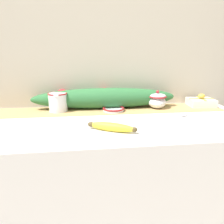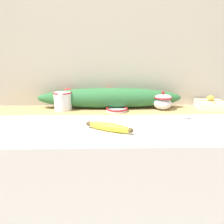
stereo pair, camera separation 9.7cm
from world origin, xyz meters
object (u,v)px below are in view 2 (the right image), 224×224
object	(u,v)px
cream_pitcher	(63,100)
spoon	(185,118)
banana	(109,127)
small_dish	(117,109)
sugar_bowl	(162,101)
gift_box	(210,104)

from	to	relation	value
cream_pitcher	spoon	world-z (taller)	cream_pitcher
spoon	banana	bearing A→B (deg)	-162.46
small_dish	banana	size ratio (longest dim) A/B	0.60
spoon	small_dish	bearing A→B (deg)	151.72
sugar_bowl	gift_box	distance (m)	0.30
cream_pitcher	sugar_bowl	xyz separation A→B (m)	(0.59, -0.00, -0.01)
small_dish	spoon	bearing A→B (deg)	-22.35
cream_pitcher	banana	size ratio (longest dim) A/B	0.61
small_dish	gift_box	size ratio (longest dim) A/B	0.77
sugar_bowl	small_dish	bearing A→B (deg)	-173.23
sugar_bowl	small_dish	world-z (taller)	sugar_bowl
gift_box	spoon	bearing A→B (deg)	-138.79
sugar_bowl	spoon	size ratio (longest dim) A/B	0.59
small_dish	banana	xyz separation A→B (m)	(-0.05, -0.32, 0.01)
cream_pitcher	spoon	bearing A→B (deg)	-14.87
sugar_bowl	banana	xyz separation A→B (m)	(-0.32, -0.35, -0.03)
cream_pitcher	small_dish	bearing A→B (deg)	-6.04
cream_pitcher	banana	world-z (taller)	cream_pitcher
sugar_bowl	cream_pitcher	bearing A→B (deg)	179.88
sugar_bowl	spoon	bearing A→B (deg)	-66.63
sugar_bowl	small_dish	distance (m)	0.28
small_dish	banana	world-z (taller)	banana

